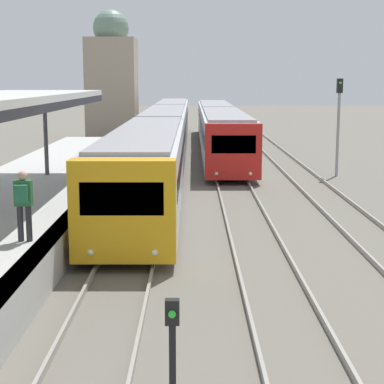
{
  "coord_description": "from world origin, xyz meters",
  "views": [
    {
      "loc": [
        1.7,
        -2.84,
        4.72
      ],
      "look_at": [
        1.78,
        15.33,
        1.55
      ],
      "focal_mm": 60.0,
      "sensor_mm": 36.0,
      "label": 1
    }
  ],
  "objects_px": {
    "signal_post_near": "(170,345)",
    "signal_mast_far": "(335,115)",
    "train_far": "(216,126)",
    "train_near": "(162,130)",
    "person_on_platform": "(20,200)"
  },
  "relations": [
    {
      "from": "signal_post_near",
      "to": "signal_mast_far",
      "type": "relative_size",
      "value": 0.36
    },
    {
      "from": "train_far",
      "to": "signal_post_near",
      "type": "bearing_deg",
      "value": -93.41
    },
    {
      "from": "train_near",
      "to": "signal_post_near",
      "type": "xyz_separation_m",
      "value": [
        1.43,
        -31.7,
        -0.55
      ]
    },
    {
      "from": "train_far",
      "to": "signal_mast_far",
      "type": "height_order",
      "value": "signal_mast_far"
    },
    {
      "from": "train_far",
      "to": "train_near",
      "type": "bearing_deg",
      "value": -129.8
    },
    {
      "from": "train_far",
      "to": "signal_mast_far",
      "type": "relative_size",
      "value": 6.55
    },
    {
      "from": "person_on_platform",
      "to": "train_far",
      "type": "distance_m",
      "value": 30.38
    },
    {
      "from": "person_on_platform",
      "to": "train_near",
      "type": "relative_size",
      "value": 0.03
    },
    {
      "from": "person_on_platform",
      "to": "train_far",
      "type": "height_order",
      "value": "train_far"
    },
    {
      "from": "train_near",
      "to": "signal_mast_far",
      "type": "xyz_separation_m",
      "value": [
        8.92,
        -8.42,
        1.41
      ]
    },
    {
      "from": "signal_post_near",
      "to": "signal_mast_far",
      "type": "distance_m",
      "value": 24.53
    },
    {
      "from": "train_far",
      "to": "signal_post_near",
      "type": "relative_size",
      "value": 18.07
    },
    {
      "from": "signal_post_near",
      "to": "signal_mast_far",
      "type": "height_order",
      "value": "signal_mast_far"
    },
    {
      "from": "train_far",
      "to": "signal_post_near",
      "type": "distance_m",
      "value": 36.05
    },
    {
      "from": "train_near",
      "to": "train_far",
      "type": "xyz_separation_m",
      "value": [
        3.57,
        4.28,
        -0.01
      ]
    }
  ]
}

